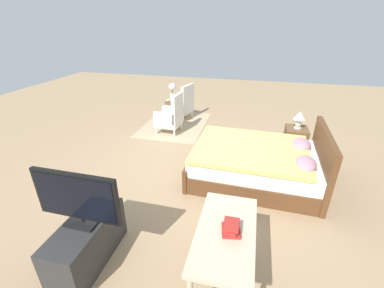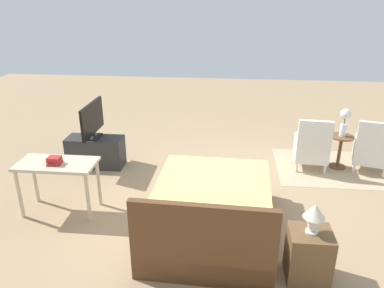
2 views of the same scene
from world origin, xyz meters
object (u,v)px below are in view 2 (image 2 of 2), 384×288
object	(u,v)px
armchair_by_window_left	(371,150)
table_lamp	(314,214)
bed	(211,212)
armchair_by_window_right	(312,148)
tv_flatscreen	(92,120)
side_table	(340,148)
book_stack	(54,161)
tv_stand	(96,152)
vanity_desk	(57,170)
nightstand	(308,255)
flower_vase	(345,120)

from	to	relation	value
armchair_by_window_left	table_lamp	world-z (taller)	armchair_by_window_left
bed	armchair_by_window_right	world-z (taller)	bed
armchair_by_window_left	tv_flatscreen	bearing A→B (deg)	3.12
side_table	book_stack	xyz separation A→B (m)	(4.17, 1.87, 0.42)
tv_stand	tv_flatscreen	size ratio (longest dim) A/B	1.05
vanity_desk	bed	bearing A→B (deg)	172.10
armchair_by_window_left	nightstand	world-z (taller)	armchair_by_window_left
nightstand	bed	bearing A→B (deg)	-33.16
bed	armchair_by_window_right	size ratio (longest dim) A/B	2.26
tv_flatscreen	armchair_by_window_left	bearing A→B (deg)	-176.88
armchair_by_window_right	tv_flatscreen	distance (m)	3.73
nightstand	tv_flatscreen	world-z (taller)	tv_flatscreen
vanity_desk	book_stack	size ratio (longest dim) A/B	5.20
tv_flatscreen	vanity_desk	world-z (taller)	tv_flatscreen
vanity_desk	armchair_by_window_right	bearing A→B (deg)	-154.88
armchair_by_window_left	bed	bearing A→B (deg)	38.08
flower_vase	tv_stand	distance (m)	4.25
book_stack	armchair_by_window_right	bearing A→B (deg)	-154.33
book_stack	armchair_by_window_left	bearing A→B (deg)	-159.17
flower_vase	vanity_desk	size ratio (longest dim) A/B	0.46
bed	armchair_by_window_left	size ratio (longest dim) A/B	2.26
armchair_by_window_left	flower_vase	world-z (taller)	flower_vase
armchair_by_window_left	tv_stand	xyz separation A→B (m)	(4.67, 0.25, -0.12)
side_table	tv_stand	world-z (taller)	side_table
armchair_by_window_left	flower_vase	size ratio (longest dim) A/B	1.93
table_lamp	armchair_by_window_right	bearing A→B (deg)	-101.04
vanity_desk	book_stack	bearing A→B (deg)	91.06
armchair_by_window_right	nightstand	distance (m)	2.76
side_table	nightstand	size ratio (longest dim) A/B	1.02
armchair_by_window_right	book_stack	xyz separation A→B (m)	(3.67, 1.76, 0.41)
flower_vase	vanity_desk	bearing A→B (deg)	23.68
nightstand	tv_flatscreen	distance (m)	4.04
tv_flatscreen	book_stack	distance (m)	1.51
armchair_by_window_left	nightstand	distance (m)	3.10
armchair_by_window_right	tv_flatscreen	size ratio (longest dim) A/B	1.01
side_table	tv_stand	distance (m)	4.21
armchair_by_window_left	book_stack	size ratio (longest dim) A/B	4.60
flower_vase	book_stack	size ratio (longest dim) A/B	2.38
flower_vase	nightstand	bearing A→B (deg)	69.97
nightstand	tv_stand	size ratio (longest dim) A/B	0.59
armchair_by_window_right	table_lamp	bearing A→B (deg)	78.96
bed	table_lamp	size ratio (longest dim) A/B	6.30
tv_flatscreen	flower_vase	bearing A→B (deg)	-175.10
tv_stand	nightstand	bearing A→B (deg)	142.22
bed	table_lamp	world-z (taller)	bed
tv_flatscreen	tv_stand	bearing A→B (deg)	179.29
flower_vase	nightstand	xyz separation A→B (m)	(1.03, 2.81, -0.59)
side_table	book_stack	size ratio (longest dim) A/B	2.91
table_lamp	bed	bearing A→B (deg)	-33.19
tv_stand	armchair_by_window_right	bearing A→B (deg)	-176.08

